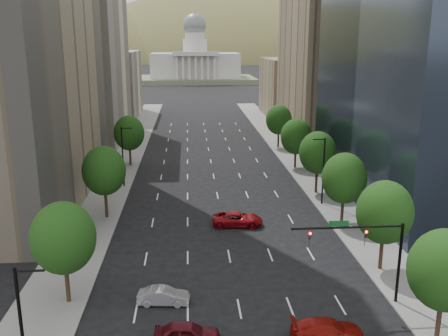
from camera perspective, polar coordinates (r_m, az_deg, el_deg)
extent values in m
cube|color=slate|center=(69.68, -13.62, -3.33)|extent=(6.00, 200.00, 0.15)
cube|color=slate|center=(71.36, 11.76, -2.79)|extent=(6.00, 200.00, 0.15)
cube|color=beige|center=(110.50, -15.56, 12.28)|extent=(14.00, 30.00, 35.00)
cube|color=beige|center=(143.48, -12.80, 9.48)|extent=(14.00, 26.00, 18.00)
cube|color=#8C7759|center=(109.43, 11.34, 11.20)|extent=(14.00, 30.00, 30.00)
cube|color=#8C7759|center=(141.97, 7.68, 9.25)|extent=(14.00, 26.00, 16.00)
cylinder|color=#382316|center=(40.14, 23.71, -15.32)|extent=(0.36, 0.36, 3.75)
ellipsoid|color=#153A0F|center=(38.58, 24.25, -10.76)|extent=(5.20, 5.20, 5.98)
cylinder|color=#382316|center=(48.95, 17.79, -9.06)|extent=(0.36, 0.36, 4.00)
ellipsoid|color=#153A0F|center=(47.61, 18.14, -4.90)|extent=(5.20, 5.20, 5.98)
cylinder|color=#382316|center=(59.46, 13.57, -4.56)|extent=(0.36, 0.36, 3.90)
ellipsoid|color=#153A0F|center=(58.38, 13.78, -1.15)|extent=(5.20, 5.20, 5.98)
cylinder|color=#382316|center=(70.41, 10.67, -1.30)|extent=(0.36, 0.36, 4.10)
ellipsoid|color=#153A0F|center=(69.46, 10.82, 1.76)|extent=(5.20, 5.20, 5.98)
cylinder|color=#382316|center=(83.61, 8.27, 1.23)|extent=(0.36, 0.36, 3.80)
ellipsoid|color=#153A0F|center=(82.86, 8.36, 3.64)|extent=(5.20, 5.20, 5.98)
cylinder|color=#382316|center=(98.91, 6.32, 3.45)|extent=(0.36, 0.36, 4.00)
ellipsoid|color=#153A0F|center=(98.25, 6.38, 5.60)|extent=(5.20, 5.20, 5.98)
cylinder|color=#382316|center=(43.22, -17.74, -12.33)|extent=(0.36, 0.36, 4.00)
ellipsoid|color=#153A0F|center=(41.69, -18.14, -7.71)|extent=(5.20, 5.20, 5.98)
cylinder|color=#382316|center=(61.32, -13.53, -3.84)|extent=(0.36, 0.36, 4.15)
ellipsoid|color=#153A0F|center=(60.23, -13.75, -0.31)|extent=(5.20, 5.20, 5.98)
cylinder|color=#382316|center=(86.17, -10.84, 1.58)|extent=(0.36, 0.36, 3.95)
ellipsoid|color=#153A0F|center=(85.42, -10.95, 4.00)|extent=(5.20, 5.20, 5.98)
cylinder|color=black|center=(64.99, 11.45, -0.44)|extent=(0.20, 0.20, 9.00)
cylinder|color=black|center=(63.81, 10.95, 3.28)|extent=(1.60, 0.14, 0.14)
cylinder|color=black|center=(29.59, -21.62, -11.03)|extent=(1.60, 0.14, 0.14)
cylinder|color=black|center=(72.97, -11.67, 1.21)|extent=(0.20, 0.20, 9.00)
cylinder|color=black|center=(72.01, -11.21, 4.55)|extent=(1.60, 0.14, 0.14)
cylinder|color=black|center=(42.96, 19.65, -10.45)|extent=(0.24, 0.24, 7.00)
cylinder|color=black|center=(40.12, 14.12, -6.70)|extent=(9.00, 0.18, 0.18)
imported|color=black|center=(40.80, 16.09, -7.30)|extent=(0.18, 0.22, 1.10)
imported|color=black|center=(39.50, 9.90, -7.66)|extent=(0.18, 0.22, 1.10)
sphere|color=#FF0C07|center=(40.57, 16.20, -7.13)|extent=(0.20, 0.20, 0.20)
sphere|color=#FF0C07|center=(39.27, 9.97, -7.49)|extent=(0.20, 0.20, 0.20)
cube|color=#0C591E|center=(39.78, 13.19, -6.29)|extent=(1.60, 0.06, 0.45)
cube|color=#596647|center=(256.19, -3.34, 10.21)|extent=(60.00, 40.00, 2.50)
cube|color=silver|center=(255.73, -3.36, 11.83)|extent=(44.00, 26.00, 12.00)
cube|color=silver|center=(241.51, -3.33, 13.09)|extent=(22.00, 4.00, 2.00)
cylinder|color=silver|center=(255.44, -3.39, 13.96)|extent=(12.00, 12.00, 7.00)
cylinder|color=silver|center=(255.43, -3.41, 15.08)|extent=(9.60, 9.60, 3.00)
sphere|color=slate|center=(255.52, -3.43, 16.22)|extent=(11.60, 11.60, 11.60)
cylinder|color=silver|center=(255.74, -3.45, 17.53)|extent=(1.80, 1.80, 2.50)
ellipsoid|color=olive|center=(584.10, -17.82, 8.65)|extent=(380.00, 342.00, 190.00)
ellipsoid|color=olive|center=(610.25, -0.01, 8.75)|extent=(440.00, 396.00, 240.00)
ellipsoid|color=olive|center=(682.20, 14.33, 9.52)|extent=(360.00, 324.00, 200.00)
imported|color=maroon|center=(38.16, 11.89, -17.91)|extent=(5.41, 2.46, 1.54)
imported|color=#490C12|center=(37.05, -4.31, -18.61)|extent=(4.87, 2.21, 1.62)
imported|color=#A9A9AE|center=(42.01, -7.03, -14.53)|extent=(4.36, 1.86, 1.40)
imported|color=maroon|center=(57.69, 1.58, -5.93)|extent=(6.06, 3.14, 1.63)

